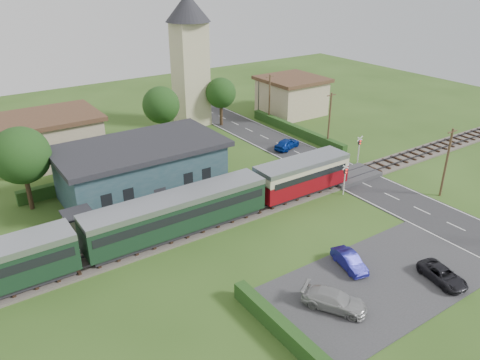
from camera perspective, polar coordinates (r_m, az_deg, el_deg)
ground at (r=44.16m, az=6.26°, el=-3.67°), size 120.00×120.00×0.00m
railway_track at (r=45.45m, az=4.65°, el=-2.55°), size 76.00×3.20×0.49m
road at (r=50.61m, az=14.97°, el=-0.48°), size 6.00×70.00×0.05m
car_park at (r=36.31m, az=16.87°, el=-11.66°), size 17.00×9.00×0.08m
crossing_deck at (r=51.71m, az=13.36°, el=0.51°), size 6.20×3.40×0.45m
platform at (r=43.10m, az=-8.55°, el=-4.24°), size 30.00×3.00×0.45m
equipment_hut at (r=40.13m, az=-18.99°, el=-5.30°), size 2.30×2.30×2.55m
station_building at (r=46.82m, az=-11.90°, el=1.32°), size 16.00×9.00×5.30m
train at (r=38.27m, az=-11.79°, el=-5.18°), size 43.20×2.90×3.40m
church_tower at (r=65.72m, az=-6.18°, el=15.37°), size 6.00×6.00×17.60m
house_west at (r=58.11m, az=-21.97°, el=4.81°), size 10.80×8.80×5.50m
house_east at (r=72.38m, az=6.31°, el=10.24°), size 8.80×8.80×5.50m
hedge_carpark at (r=30.45m, az=4.87°, el=-17.38°), size 0.80×9.00×1.20m
hedge_roadside at (r=63.58m, az=6.85°, el=6.04°), size 0.80×18.00×1.20m
hedge_station at (r=51.51m, az=-13.69°, el=0.89°), size 22.00×0.80×1.30m
tree_a at (r=46.23m, az=-25.12°, el=2.71°), size 5.20×5.20×8.00m
tree_b at (r=59.44m, az=-9.60°, el=8.99°), size 4.60×4.60×7.34m
tree_c at (r=65.80m, az=-2.35°, el=10.54°), size 4.20×4.20×6.78m
utility_pole_b at (r=49.26m, az=23.87°, el=2.03°), size 1.40×0.22×7.00m
utility_pole_c at (r=58.50m, az=10.84°, el=7.21°), size 1.40×0.22×7.00m
utility_pole_d at (r=67.12m, az=3.61°, el=9.90°), size 1.40×0.22×7.00m
crossing_signal_near at (r=47.01m, az=12.69°, el=0.61°), size 0.84×0.28×3.28m
crossing_signal_far at (r=54.97m, az=14.33°, el=4.06°), size 0.84×0.28×3.28m
streetlamp_east at (r=72.17m, az=2.29°, el=10.52°), size 0.30×0.30×5.15m
car_on_road at (r=58.27m, az=5.75°, el=4.43°), size 4.22×2.72×1.34m
car_park_blue at (r=36.70m, az=13.18°, el=-9.55°), size 2.00×3.73×1.17m
car_park_silver at (r=32.66m, az=11.43°, el=-14.16°), size 3.76×4.68×1.27m
car_park_dark at (r=37.40m, az=23.47°, el=-10.57°), size 2.44×4.08×1.06m
pedestrian_near at (r=45.75m, az=-1.09°, el=-0.59°), size 0.74×0.63×1.73m
pedestrian_far at (r=39.98m, az=-17.94°, el=-5.91°), size 0.98×1.08×1.81m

